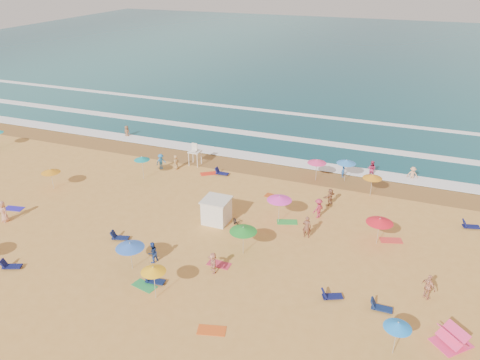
% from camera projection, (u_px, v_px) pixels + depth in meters
% --- Properties ---
extents(ground, '(220.00, 220.00, 0.00)m').
position_uv_depth(ground, '(214.00, 225.00, 38.97)').
color(ground, gold).
rests_on(ground, ground).
extents(ocean, '(220.00, 140.00, 0.18)m').
position_uv_depth(ocean, '(360.00, 53.00, 109.72)').
color(ocean, '#0C4756').
rests_on(ocean, ground).
extents(wet_sand, '(220.00, 220.00, 0.00)m').
position_uv_depth(wet_sand, '(262.00, 168.00, 49.50)').
color(wet_sand, olive).
rests_on(wet_sand, ground).
extents(surf_foam, '(200.00, 18.70, 0.05)m').
position_uv_depth(surf_foam, '(285.00, 140.00, 56.89)').
color(surf_foam, white).
rests_on(surf_foam, ground).
extents(cabana, '(2.00, 2.00, 2.00)m').
position_uv_depth(cabana, '(217.00, 211.00, 39.07)').
color(cabana, white).
rests_on(cabana, ground).
extents(cabana_roof, '(2.20, 2.20, 0.12)m').
position_uv_depth(cabana_roof, '(216.00, 200.00, 38.62)').
color(cabana_roof, silver).
rests_on(cabana_roof, cabana).
extents(bicycle, '(1.49, 1.72, 0.89)m').
position_uv_depth(bicycle, '(236.00, 223.00, 38.44)').
color(bicycle, black).
rests_on(bicycle, ground).
extents(lifeguard_stand, '(1.20, 1.20, 2.10)m').
position_uv_depth(lifeguard_stand, '(195.00, 156.00, 49.85)').
color(lifeguard_stand, white).
rests_on(lifeguard_stand, ground).
extents(beach_umbrellas, '(62.93, 26.56, 0.71)m').
position_uv_depth(beach_umbrellas, '(205.00, 199.00, 38.72)').
color(beach_umbrellas, '#21912C').
rests_on(beach_umbrellas, ground).
extents(loungers, '(48.53, 20.95, 0.34)m').
position_uv_depth(loungers, '(194.00, 241.00, 36.51)').
color(loungers, '#0E1A48').
rests_on(loungers, ground).
extents(towels, '(40.34, 23.73, 0.03)m').
position_uv_depth(towels, '(191.00, 239.00, 37.00)').
color(towels, '#B64616').
rests_on(towels, ground).
extents(beachgoers, '(36.50, 22.76, 2.14)m').
position_uv_depth(beachgoers, '(252.00, 196.00, 41.98)').
color(beachgoers, tan).
rests_on(beachgoers, ground).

